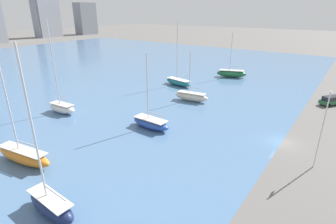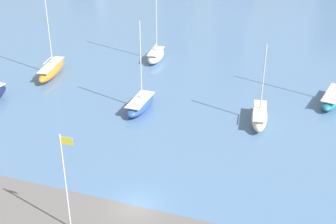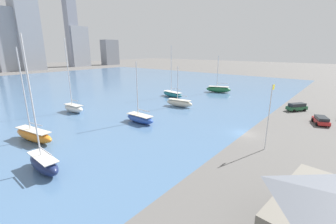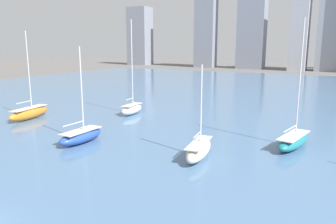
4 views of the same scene
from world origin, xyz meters
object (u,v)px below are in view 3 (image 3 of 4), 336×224
(flag_pole, at_px, (269,115))
(sailboat_white, at_px, (74,108))
(sailboat_orange, at_px, (34,135))
(parked_wagon_red, at_px, (321,120))
(sailboat_teal, at_px, (172,94))
(sailboat_blue, at_px, (140,118))
(sailboat_cream, at_px, (179,103))
(sailboat_navy, at_px, (44,163))
(parked_suv_green, at_px, (297,107))
(sailboat_green, at_px, (218,89))

(flag_pole, height_order, sailboat_white, sailboat_white)
(flag_pole, bearing_deg, sailboat_orange, 124.12)
(sailboat_white, height_order, parked_wagon_red, sailboat_white)
(sailboat_teal, bearing_deg, sailboat_orange, -163.60)
(sailboat_blue, distance_m, sailboat_cream, 15.82)
(sailboat_navy, height_order, sailboat_white, sailboat_white)
(parked_suv_green, bearing_deg, sailboat_navy, 106.37)
(sailboat_blue, bearing_deg, sailboat_teal, 24.56)
(sailboat_orange, bearing_deg, sailboat_cream, -17.74)
(sailboat_orange, relative_size, sailboat_cream, 1.43)
(sailboat_orange, xyz_separation_m, sailboat_white, (13.17, 11.50, -0.00))
(parked_wagon_red, bearing_deg, sailboat_orange, -153.45)
(sailboat_navy, distance_m, sailboat_white, 27.85)
(parked_wagon_red, xyz_separation_m, parked_suv_green, (8.27, 5.78, 0.15))
(sailboat_teal, bearing_deg, parked_suv_green, -69.55)
(sailboat_navy, bearing_deg, sailboat_green, 9.06)
(sailboat_orange, bearing_deg, sailboat_blue, -29.62)
(sailboat_blue, xyz_separation_m, sailboat_white, (-4.39, 17.92, 0.16))
(sailboat_blue, relative_size, sailboat_teal, 0.79)
(flag_pole, relative_size, sailboat_white, 0.58)
(sailboat_orange, xyz_separation_m, sailboat_cream, (33.29, -4.79, -0.09))
(sailboat_navy, xyz_separation_m, sailboat_green, (61.30, 7.73, -0.05))
(sailboat_navy, height_order, parked_suv_green, sailboat_navy)
(sailboat_blue, height_order, sailboat_navy, sailboat_navy)
(sailboat_teal, xyz_separation_m, parked_wagon_red, (-2.46, -39.39, -0.09))
(parked_suv_green, bearing_deg, sailboat_cream, 66.65)
(sailboat_navy, xyz_separation_m, parked_suv_green, (50.91, -18.30, -0.14))
(sailboat_teal, distance_m, parked_wagon_red, 39.47)
(sailboat_green, height_order, parked_wagon_red, sailboat_green)
(sailboat_teal, bearing_deg, parked_wagon_red, -82.92)
(sailboat_white, relative_size, parked_suv_green, 3.34)
(sailboat_teal, xyz_separation_m, sailboat_green, (16.21, -7.58, 0.15))
(sailboat_teal, bearing_deg, sailboat_blue, -145.78)
(sailboat_white, relative_size, parked_wagon_red, 3.32)
(sailboat_teal, height_order, parked_suv_green, sailboat_teal)
(flag_pole, distance_m, sailboat_teal, 40.79)
(flag_pole, xyz_separation_m, parked_suv_green, (27.39, 0.72, -4.35))
(sailboat_blue, relative_size, sailboat_cream, 1.18)
(sailboat_navy, relative_size, sailboat_cream, 1.56)
(parked_suv_green, bearing_deg, parked_wagon_red, 161.10)
(parked_suv_green, bearing_deg, flag_pole, 127.64)
(sailboat_green, bearing_deg, flag_pole, -165.12)
(sailboat_teal, distance_m, sailboat_navy, 47.63)
(sailboat_navy, relative_size, parked_wagon_red, 3.17)
(parked_wagon_red, bearing_deg, sailboat_cream, 169.80)
(sailboat_teal, height_order, sailboat_orange, sailboat_teal)
(flag_pole, relative_size, sailboat_navy, 0.61)
(sailboat_navy, bearing_deg, sailboat_blue, 14.59)
(sailboat_blue, distance_m, sailboat_white, 18.45)
(sailboat_blue, xyz_separation_m, sailboat_cream, (15.73, 1.63, 0.07))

